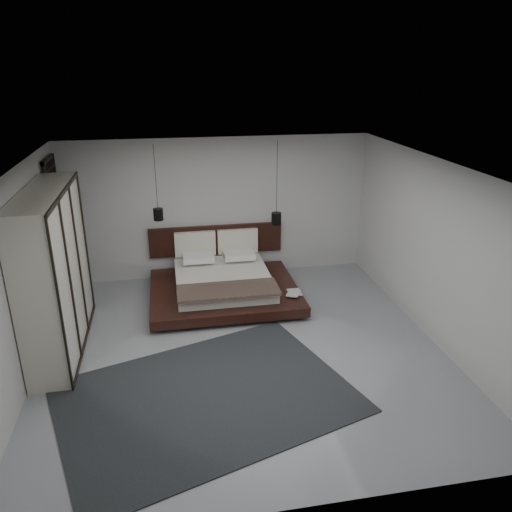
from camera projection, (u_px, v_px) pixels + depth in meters
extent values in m
plane|color=gray|center=(243.00, 349.00, 7.67)|extent=(6.00, 6.00, 0.00)
plane|color=white|center=(241.00, 168.00, 6.65)|extent=(6.00, 6.00, 0.00)
plane|color=#B7B7B4|center=(218.00, 208.00, 9.91)|extent=(6.00, 0.00, 6.00)
plane|color=#B7B7B4|center=(294.00, 392.00, 4.41)|extent=(6.00, 0.00, 6.00)
plane|color=#B7B7B4|center=(20.00, 281.00, 6.65)|extent=(0.00, 6.00, 6.00)
plane|color=#B7B7B4|center=(434.00, 252.00, 7.67)|extent=(0.00, 6.00, 6.00)
cube|color=black|center=(58.00, 230.00, 8.94)|extent=(0.05, 0.90, 2.60)
cube|color=black|center=(224.00, 298.00, 9.25)|extent=(2.10, 1.72, 0.08)
cube|color=black|center=(224.00, 292.00, 9.20)|extent=(2.68, 2.20, 0.17)
cube|color=silver|center=(223.00, 279.00, 9.25)|extent=(1.72, 1.91, 0.21)
cube|color=black|center=(228.00, 290.00, 8.52)|extent=(1.74, 0.67, 0.05)
cube|color=white|center=(198.00, 258.00, 9.79)|extent=(0.59, 0.38, 0.11)
cube|color=white|center=(238.00, 256.00, 9.93)|extent=(0.59, 0.38, 0.11)
cube|color=white|center=(198.00, 258.00, 9.65)|extent=(0.59, 0.38, 0.11)
cube|color=white|center=(239.00, 255.00, 9.78)|extent=(0.59, 0.38, 0.11)
cube|color=black|center=(216.00, 240.00, 10.09)|extent=(2.68, 0.08, 0.60)
cube|color=silver|center=(195.00, 244.00, 9.95)|extent=(0.81, 0.10, 0.50)
cube|color=silver|center=(238.00, 241.00, 10.10)|extent=(0.81, 0.10, 0.50)
imported|color=#99724C|center=(288.00, 293.00, 8.92)|extent=(0.23, 0.31, 0.03)
imported|color=#99724C|center=(288.00, 293.00, 8.88)|extent=(0.33, 0.36, 0.02)
cylinder|color=black|center=(155.00, 177.00, 8.79)|extent=(0.01, 0.01, 1.15)
cylinder|color=black|center=(158.00, 214.00, 9.04)|extent=(0.18, 0.18, 0.22)
cylinder|color=#FFE0B2|center=(159.00, 219.00, 9.07)|extent=(0.13, 0.13, 0.01)
cylinder|color=black|center=(277.00, 178.00, 9.20)|extent=(0.01, 0.01, 1.35)
cylinder|color=black|center=(276.00, 219.00, 9.49)|extent=(0.19, 0.19, 0.23)
cylinder|color=#FFE0B2|center=(276.00, 224.00, 9.52)|extent=(0.14, 0.14, 0.01)
cube|color=beige|center=(54.00, 273.00, 7.33)|extent=(0.57, 2.46, 2.46)
cube|color=black|center=(64.00, 192.00, 6.94)|extent=(0.03, 2.46, 0.06)
cube|color=black|center=(85.00, 342.00, 7.82)|extent=(0.03, 2.46, 0.06)
cube|color=black|center=(60.00, 309.00, 6.25)|extent=(0.03, 0.05, 2.46)
cube|color=black|center=(71.00, 282.00, 7.00)|extent=(0.03, 0.05, 2.46)
cube|color=black|center=(79.00, 261.00, 7.75)|extent=(0.03, 0.05, 2.46)
cube|color=black|center=(86.00, 243.00, 8.51)|extent=(0.03, 0.05, 2.46)
cube|color=black|center=(206.00, 397.00, 6.56)|extent=(4.33, 3.65, 0.02)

